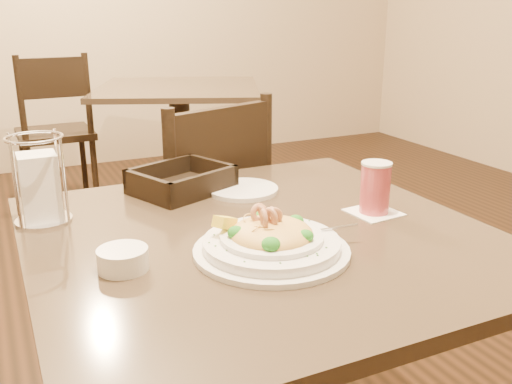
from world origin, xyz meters
name	(u,v)px	position (x,y,z in m)	size (l,w,h in m)	color
main_table	(260,333)	(0.00, 0.00, 0.51)	(0.90, 0.90, 0.74)	black
background_table	(180,126)	(0.55, 2.21, 0.51)	(1.17, 1.17, 0.74)	black
dining_chair_near	(196,233)	(0.08, 0.62, 0.50)	(0.54, 0.54, 0.93)	black
dining_chair_far	(55,127)	(-0.12, 2.54, 0.50)	(0.43, 0.43, 0.93)	black
pasta_bowl	(271,241)	(-0.03, -0.10, 0.77)	(0.32, 0.29, 0.09)	white
drink_glass	(375,188)	(0.28, -0.01, 0.80)	(0.11, 0.11, 0.12)	white
bread_basket	(182,183)	(-0.06, 0.33, 0.76)	(0.27, 0.25, 0.06)	black
napkin_caddy	(40,185)	(-0.39, 0.25, 0.82)	(0.12, 0.12, 0.19)	silver
side_plate	(243,190)	(0.08, 0.26, 0.75)	(0.17, 0.17, 0.01)	white
butter_ramekin	(123,259)	(-0.29, -0.05, 0.76)	(0.09, 0.09, 0.04)	white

